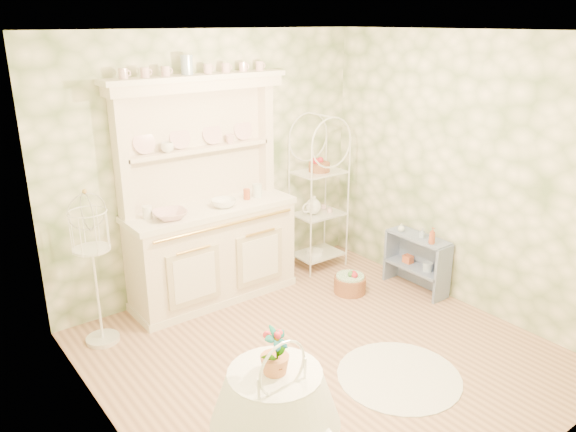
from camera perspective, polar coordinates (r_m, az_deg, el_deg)
floor at (r=5.08m, az=3.51°, el=-13.85°), size 3.60×3.60×0.00m
ceiling at (r=4.26m, az=4.29°, el=18.22°), size 3.60×3.60×0.00m
wall_left at (r=3.65m, az=-18.16°, el=-4.78°), size 3.60×3.60×0.00m
wall_right at (r=5.79m, az=17.51°, el=4.13°), size 3.60×3.60×0.00m
wall_back at (r=5.91m, az=-7.67°, el=5.17°), size 3.60×3.60×0.00m
wall_front at (r=3.45m, az=23.97°, el=-6.98°), size 3.60×3.60×0.00m
kitchen_dresser at (r=5.63m, az=-7.92°, el=2.28°), size 1.87×0.61×2.29m
bakers_rack at (r=6.43m, az=3.14°, el=2.34°), size 0.56×0.40×1.80m
side_shelf at (r=6.21m, az=12.93°, el=-4.70°), size 0.33×0.72×0.60m
round_table at (r=3.84m, az=-1.30°, el=-20.28°), size 0.76×0.76×0.66m
birdcage_stand at (r=5.20m, az=-19.08°, el=-5.18°), size 0.37×0.37×1.43m
floor_basket at (r=6.09m, az=6.32°, el=-6.67°), size 0.46×0.46×0.24m
lace_rug at (r=4.89m, az=11.21°, el=-15.67°), size 1.14×1.14×0.01m
bowl_floral at (r=5.39m, az=-11.88°, el=-0.19°), size 0.38×0.38×0.08m
bowl_white at (r=5.64m, az=-6.53°, el=1.00°), size 0.32×0.32×0.08m
cup_left at (r=5.50m, az=-12.16°, el=6.63°), size 0.13×0.13×0.10m
cup_right at (r=5.82m, az=-5.91°, el=7.65°), size 0.12×0.12×0.09m
potted_geranium at (r=3.50m, az=-1.16°, el=-14.09°), size 0.20×0.16×0.33m
bottle_amber at (r=5.89m, az=14.42°, el=-2.15°), size 0.08×0.08×0.18m
bottle_blue at (r=6.05m, az=13.46°, el=-1.80°), size 0.06×0.06×0.10m
bottle_glass at (r=6.17m, az=11.42°, el=-1.29°), size 0.09×0.09×0.09m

